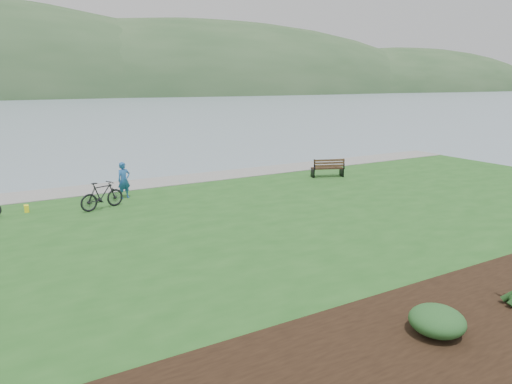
% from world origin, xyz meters
% --- Properties ---
extents(ground, '(600.00, 600.00, 0.00)m').
position_xyz_m(ground, '(0.00, 0.00, 0.00)').
color(ground, gray).
rests_on(ground, ground).
extents(lawn, '(34.00, 20.00, 0.40)m').
position_xyz_m(lawn, '(0.00, -2.00, 0.20)').
color(lawn, '#21541D').
rests_on(lawn, ground).
extents(shoreline_path, '(34.00, 2.20, 0.03)m').
position_xyz_m(shoreline_path, '(0.00, 6.90, 0.42)').
color(shoreline_path, gray).
rests_on(shoreline_path, lawn).
extents(far_hillside, '(580.00, 80.00, 38.00)m').
position_xyz_m(far_hillside, '(20.00, 170.00, 0.00)').
color(far_hillside, '#2F4F2C').
rests_on(far_hillside, ground).
extents(park_bench, '(1.76, 1.19, 1.01)m').
position_xyz_m(park_bench, '(5.63, 3.78, 0.90)').
color(park_bench, '#322013').
rests_on(park_bench, lawn).
extents(person, '(0.75, 0.59, 1.82)m').
position_xyz_m(person, '(-4.71, 4.57, 1.31)').
color(person, '#215698').
rests_on(person, lawn).
extents(bicycle_b, '(1.09, 1.89, 1.10)m').
position_xyz_m(bicycle_b, '(-5.89, 3.27, 0.95)').
color(bicycle_b, black).
rests_on(bicycle_b, lawn).
extents(pannier, '(0.17, 0.25, 0.27)m').
position_xyz_m(pannier, '(-8.52, 4.27, 0.53)').
color(pannier, yellow).
rests_on(pannier, lawn).
extents(shrub_0, '(1.08, 1.08, 0.54)m').
position_xyz_m(shrub_0, '(-2.13, -9.42, 0.71)').
color(shrub_0, '#1E4C21').
rests_on(shrub_0, garden_bed).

